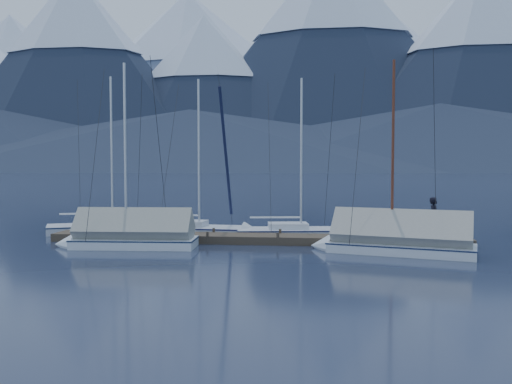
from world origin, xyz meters
The scene contains 10 objects.
ground centered at (0.00, 0.00, 0.00)m, with size 1000.00×1000.00×0.00m, color #151C30.
mountain_range centered at (4.12, 370.45, 58.65)m, with size 877.00×584.00×150.50m.
dock centered at (0.00, 2.00, 0.11)m, with size 18.00×1.50×0.54m.
mooring_posts centered at (-0.50, 2.00, 0.35)m, with size 15.12×1.52×0.35m.
sailboat_open_left centered at (-7.20, 5.13, 0.15)m, with size 6.59×4.40×8.51m.
sailboat_open_mid centered at (-2.60, 4.32, 0.14)m, with size 6.31×2.66×8.19m.
sailboat_open_right centered at (2.30, 4.18, 0.14)m, with size 6.32×2.81×8.11m.
sailboat_covered_near centered at (5.36, -0.03, 0.41)m, with size 6.56×3.52×8.16m.
sailboat_covered_far centered at (-5.23, 0.04, 0.40)m, with size 5.95×2.49×8.22m.
person centered at (7.50, 2.09, 1.18)m, with size 0.61×0.40×1.68m, color black.
Camera 1 is at (2.68, -21.17, 3.42)m, focal length 38.00 mm.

